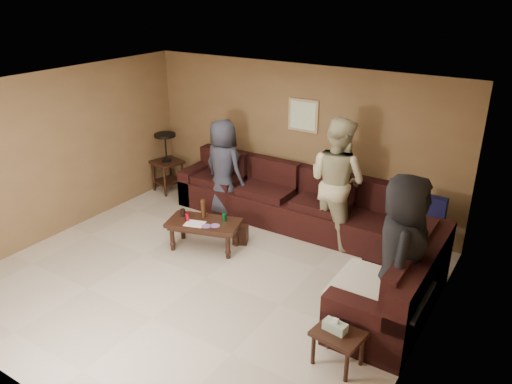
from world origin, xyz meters
TOP-DOWN VIEW (x-y plane):
  - room at (0.00, 0.00)m, footprint 5.60×5.50m
  - sectional_sofa at (0.81, 1.52)m, footprint 4.65×2.90m
  - coffee_table at (-0.52, 0.64)m, footprint 1.16×0.80m
  - end_table_left at (-2.45, 2.01)m, footprint 0.60×0.60m
  - side_table_right at (2.13, -0.57)m, footprint 0.54×0.46m
  - waste_bin at (-0.16, 1.06)m, footprint 0.29×0.29m
  - wall_art at (0.10, 2.48)m, footprint 0.52×0.04m
  - person_left at (-1.01, 1.81)m, footprint 0.87×0.65m
  - person_middle at (0.99, 1.89)m, footprint 1.09×0.95m
  - person_right at (2.41, 0.41)m, footprint 0.80×1.02m

SIDE VIEW (x-z plane):
  - waste_bin at x=-0.16m, z-range 0.00..0.26m
  - sectional_sofa at x=0.81m, z-range -0.16..0.81m
  - side_table_right at x=2.13m, z-range 0.08..0.63m
  - coffee_table at x=-0.52m, z-range 0.01..0.73m
  - end_table_left at x=-2.45m, z-range 0.03..1.14m
  - person_left at x=-1.01m, z-range 0.00..1.62m
  - person_right at x=2.41m, z-range 0.00..1.84m
  - person_middle at x=0.99m, z-range 0.00..1.93m
  - room at x=0.00m, z-range 0.41..2.91m
  - wall_art at x=0.10m, z-range 1.44..1.96m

